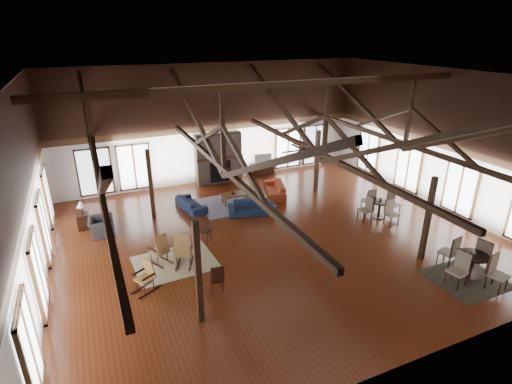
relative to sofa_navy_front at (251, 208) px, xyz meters
name	(u,v)px	position (x,y,z in m)	size (l,w,h in m)	color
floor	(275,236)	(0.04, -2.25, -0.29)	(16.00, 16.00, 0.00)	#572412
ceiling	(278,77)	(0.04, -2.25, 5.71)	(16.00, 14.00, 0.02)	black
wall_back	(215,124)	(0.04, 4.75, 2.71)	(16.00, 0.02, 6.00)	white
wall_front	(423,257)	(0.04, -9.25, 2.71)	(16.00, 0.02, 6.00)	white
wall_left	(26,198)	(-7.96, -2.25, 2.71)	(0.02, 14.00, 6.00)	white
wall_right	(441,140)	(8.04, -2.25, 2.71)	(0.02, 14.00, 6.00)	white
roof_truss	(277,135)	(0.04, -2.25, 3.74)	(15.60, 14.07, 3.14)	black
post_grid	(276,201)	(0.04, -2.25, 1.24)	(8.16, 7.16, 3.05)	black
fireplace	(218,158)	(0.04, 4.42, 1.00)	(2.50, 0.69, 2.60)	#76635A
ceiling_fan	(303,149)	(0.54, -3.25, 3.44)	(1.60, 1.60, 0.75)	black
sofa_navy_front	(251,208)	(0.00, 0.00, 0.00)	(1.98, 0.77, 0.58)	#182642
sofa_navy_left	(191,204)	(-2.25, 1.54, -0.02)	(0.73, 1.87, 0.55)	#151E3B
sofa_orange	(275,189)	(1.94, 1.56, 0.01)	(0.79, 2.03, 0.59)	#97361D
coffee_table	(235,195)	(-0.23, 1.35, 0.15)	(1.31, 0.69, 0.49)	brown
vase	(233,193)	(-0.34, 1.26, 0.29)	(0.17, 0.17, 0.18)	#B2B2B2
armchair	(101,226)	(-6.08, 0.69, 0.05)	(0.90, 1.03, 0.67)	#252426
side_table_lamp	(83,218)	(-6.70, 1.49, 0.17)	(0.47, 0.47, 1.21)	black
rocking_chair_a	(160,250)	(-4.38, -2.40, 0.24)	(0.82, 0.98, 1.12)	olive
rocking_chair_b	(183,251)	(-3.70, -2.86, 0.29)	(0.84, 1.07, 1.23)	olive
rocking_chair_c	(146,275)	(-5.06, -3.69, 0.21)	(0.93, 0.80, 1.07)	olive
side_chair_a	(203,228)	(-2.65, -1.63, 0.36)	(0.66, 0.66, 1.11)	black
side_chair_b	(217,277)	(-3.14, -4.75, 0.27)	(0.45, 0.45, 0.96)	black
cafe_table_near	(472,262)	(4.61, -7.26, 0.28)	(2.23, 2.23, 1.14)	black
cafe_table_far	(380,206)	(4.86, -2.51, 0.24)	(2.01, 2.01, 1.06)	black
cup_near	(474,253)	(4.67, -7.21, 0.58)	(0.11, 0.11, 0.09)	#B2B2B2
cup_far	(381,199)	(4.91, -2.46, 0.52)	(0.12, 0.12, 0.09)	#B2B2B2
tv_console	(262,169)	(2.56, 4.50, 0.04)	(1.31, 0.49, 0.65)	black
television	(263,158)	(2.60, 4.50, 0.64)	(0.97, 0.13, 0.56)	#B2B2B2
rug_tan	(175,262)	(-3.95, -2.54, -0.28)	(2.68, 2.11, 0.01)	#CCB48D
rug_navy	(234,203)	(-0.25, 1.38, -0.28)	(3.23, 2.42, 0.01)	#181742
rug_dark	(466,279)	(4.42, -7.32, -0.28)	(2.21, 2.01, 0.01)	black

